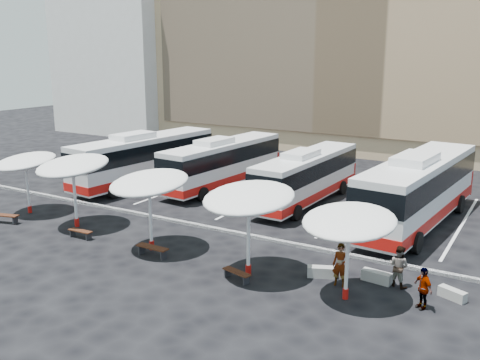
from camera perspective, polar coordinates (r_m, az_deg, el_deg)
The scene contains 24 objects.
ground at distance 28.37m, azimuth -4.85°, elevation -5.31°, with size 120.00×120.00×0.00m, color black.
sandstone_building at distance 56.02m, azimuth 14.94°, elevation 16.70°, with size 42.00×18.25×29.60m.
apartment_block at distance 66.24m, azimuth -10.94°, elevation 13.21°, with size 14.00×14.00×18.00m, color silver.
curb_divider at distance 28.73m, azimuth -4.27°, elevation -4.89°, with size 34.00×0.25×0.15m, color black.
bay_lines at distance 34.90m, azimuth 2.77°, elevation -1.65°, with size 24.15×12.00×0.01m.
bus_0 at distance 38.02m, azimuth -10.12°, elevation 2.39°, with size 3.71×12.03×3.75m.
bus_1 at distance 36.67m, azimuth -1.84°, elevation 1.97°, with size 3.21×11.17×3.50m.
bus_2 at distance 33.07m, azimuth 7.14°, elevation 0.50°, with size 2.77×10.77×3.40m.
bus_3 at distance 30.04m, azimuth 18.57°, elevation -0.81°, with size 3.78×12.91×4.04m.
sunshade_0 at distance 32.81m, azimuth -21.94°, elevation 1.83°, with size 4.23×4.26×3.57m.
sunshade_1 at distance 29.26m, azimuth -17.43°, elevation 1.44°, with size 4.25×4.29×3.91m.
sunshade_2 at distance 24.96m, azimuth -9.67°, elevation -0.31°, with size 4.41×4.44×3.83m.
sunshade_3 at distance 21.71m, azimuth 0.92°, elevation -1.93°, with size 4.54×4.57×3.96m.
sunshade_4 at distance 20.06m, azimuth 11.56°, elevation -4.37°, with size 3.95×3.99×3.62m.
wood_bench_0 at distance 31.93m, azimuth -23.78°, elevation -3.60°, with size 1.61×0.83×0.48m.
wood_bench_1 at distance 28.11m, azimuth -16.66°, elevation -5.35°, with size 1.37×0.41×0.42m.
wood_bench_2 at distance 24.90m, azimuth -9.33°, elevation -7.27°, with size 1.62×0.45×0.49m.
wood_bench_3 at distance 22.17m, azimuth -0.35°, elevation -9.94°, with size 1.40×0.68×0.41m.
conc_bench_0 at distance 22.81m, azimuth 8.72°, elevation -9.66°, with size 1.20×0.40×0.45m, color gray.
conc_bench_1 at distance 22.79m, azimuth 14.36°, elevation -9.96°, with size 1.21×0.40×0.45m, color gray.
conc_bench_2 at distance 22.22m, azimuth 21.71°, elevation -11.24°, with size 1.06×0.35×0.40m, color gray.
passenger_0 at distance 21.89m, azimuth 10.67°, elevation -8.89°, with size 0.65×0.42×1.77m, color black.
passenger_1 at distance 22.37m, azimuth 16.58°, elevation -8.82°, with size 0.83×0.65×1.71m, color black.
passenger_2 at distance 20.86m, azimuth 18.93°, elevation -10.84°, with size 0.94×0.39×1.60m, color black.
Camera 1 is at (15.66, -21.81, 9.17)m, focal length 40.00 mm.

